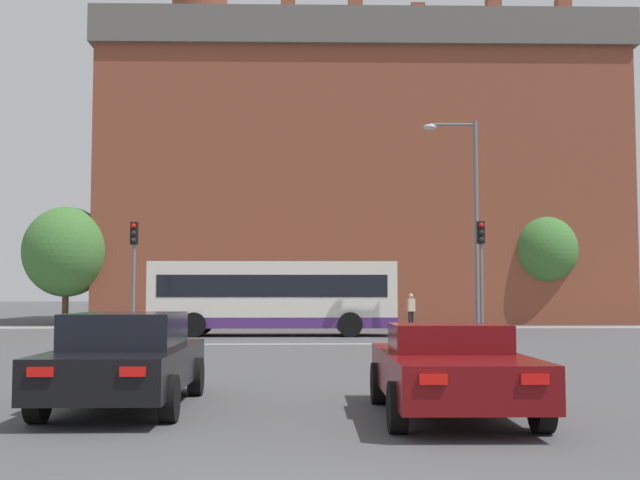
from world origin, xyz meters
TOP-DOWN VIEW (x-y plane):
  - stop_line_strip at (0.00, 22.11)m, footprint 9.70×0.30m
  - far_pavement at (0.00, 36.09)m, footprint 70.77×2.50m
  - brick_civic_building at (3.50, 46.57)m, footprint 31.68×15.20m
  - car_saloon_left at (-2.53, 6.47)m, footprint 2.00×4.72m
  - car_roadster_right at (2.21, 5.51)m, footprint 2.03×4.42m
  - bus_crossing_lead at (-1.14, 27.77)m, footprint 10.14×2.68m
  - traffic_light_near_right at (6.44, 22.47)m, footprint 0.26×0.31m
  - traffic_light_near_left at (-5.90, 22.71)m, footprint 0.26×0.31m
  - street_lamp_junction at (6.43, 24.58)m, footprint 2.08×0.36m
  - pedestrian_waiting at (5.68, 35.69)m, footprint 0.45×0.36m
  - tree_by_building at (-13.38, 39.92)m, footprint 4.88×4.88m
  - tree_kerbside at (13.97, 40.13)m, footprint 3.93×3.93m

SIDE VIEW (x-z plane):
  - stop_line_strip at x=0.00m, z-range 0.00..0.01m
  - far_pavement at x=0.00m, z-range 0.00..0.01m
  - car_roadster_right at x=2.21m, z-range 0.01..1.30m
  - car_saloon_left at x=-2.53m, z-range 0.02..1.45m
  - pedestrian_waiting at x=5.68m, z-range 0.16..1.93m
  - bus_crossing_lead at x=-1.14m, z-range 0.11..3.17m
  - traffic_light_near_left at x=-5.90m, z-range 0.73..5.02m
  - traffic_light_near_right at x=6.44m, z-range 0.74..5.05m
  - tree_by_building at x=-13.38m, z-range 0.79..7.50m
  - tree_kerbside at x=13.97m, z-range 1.10..7.44m
  - street_lamp_junction at x=6.43m, z-range 0.83..9.23m
  - brick_civic_building at x=3.50m, z-range -3.29..22.07m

